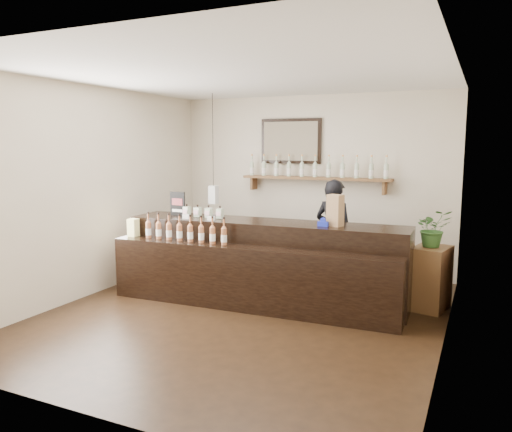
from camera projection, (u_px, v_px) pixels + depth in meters
The scene contains 10 objects.
ground at pixel (243, 315), 5.98m from camera, with size 5.00×5.00×0.00m, color black.
room_shell at pixel (243, 173), 5.74m from camera, with size 5.00×5.00×5.00m.
back_wall_decor at pixel (300, 162), 7.93m from camera, with size 2.66×0.96×1.69m.
counter at pixel (259, 265), 6.43m from camera, with size 3.74×1.14×1.21m.
promo_sign at pixel (178, 204), 6.96m from camera, with size 0.24×0.03×0.33m.
paper_bag at pixel (335, 210), 6.05m from camera, with size 0.21×0.18×0.39m.
tape_dispenser at pixel (323, 223), 6.05m from camera, with size 0.13×0.05×0.11m.
side_cabinet at pixel (430, 278), 6.16m from camera, with size 0.49×0.61×0.78m.
potted_plant at pixel (433, 228), 6.07m from camera, with size 0.42×0.36×0.46m, color #2F5A24.
shopkeeper at pixel (334, 227), 6.97m from camera, with size 0.64×0.42×1.75m, color black.
Camera 1 is at (2.55, -5.16, 2.02)m, focal length 35.00 mm.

